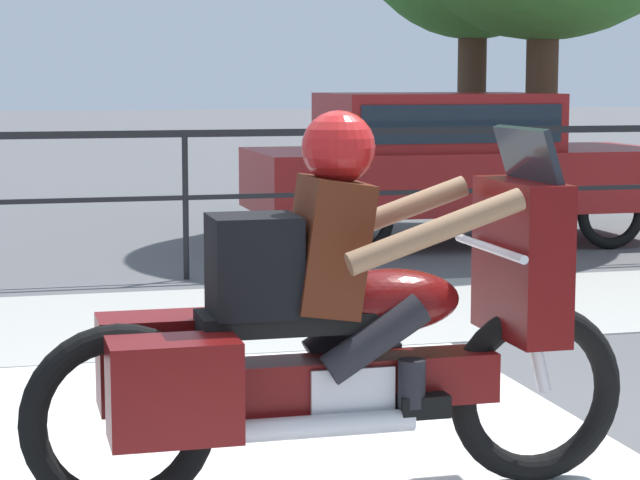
{
  "coord_description": "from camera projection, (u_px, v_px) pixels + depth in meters",
  "views": [
    {
      "loc": [
        -1.48,
        -5.16,
        1.69
      ],
      "look_at": [
        -0.1,
        0.22,
        0.96
      ],
      "focal_mm": 70.0,
      "sensor_mm": 36.0,
      "label": 1
    }
  ],
  "objects": [
    {
      "name": "ground_plane",
      "position": [
        355.0,
        460.0,
        5.54
      ],
      "size": [
        120.0,
        120.0,
        0.0
      ],
      "primitive_type": "plane",
      "color": "#565659"
    },
    {
      "name": "sidewalk_band",
      "position": [
        223.0,
        318.0,
        8.8
      ],
      "size": [
        44.0,
        2.4,
        0.01
      ],
      "primitive_type": "cube",
      "color": "#A8A59E",
      "rests_on": "ground"
    },
    {
      "name": "crosswalk_band",
      "position": [
        333.0,
        476.0,
        5.31
      ],
      "size": [
        2.84,
        6.0,
        0.01
      ],
      "primitive_type": "cube",
      "color": "silver",
      "rests_on": "ground"
    },
    {
      "name": "fence_railing",
      "position": [
        185.0,
        162.0,
        10.38
      ],
      "size": [
        36.0,
        0.05,
        1.26
      ],
      "color": "black",
      "rests_on": "ground"
    },
    {
      "name": "motorcycle",
      "position": [
        335.0,
        326.0,
        4.95
      ],
      "size": [
        2.49,
        0.76,
        1.56
      ],
      "rotation": [
        0.0,
        0.0,
        0.06
      ],
      "color": "black",
      "rests_on": "ground"
    },
    {
      "name": "parked_car",
      "position": [
        450.0,
        157.0,
        12.66
      ],
      "size": [
        4.22,
        1.76,
        1.53
      ],
      "rotation": [
        0.0,
        0.0,
        -0.02
      ],
      "color": "maroon",
      "rests_on": "ground"
    }
  ]
}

